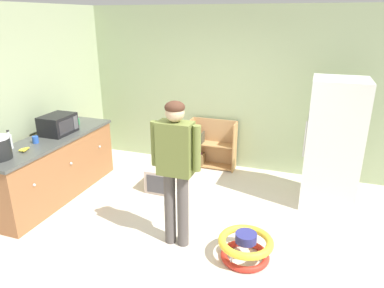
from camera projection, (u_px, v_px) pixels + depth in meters
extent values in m
plane|color=beige|center=(188.00, 236.00, 4.30)|extent=(12.00, 12.00, 0.00)
cube|color=#9FB184|center=(235.00, 90.00, 5.91)|extent=(5.20, 0.06, 2.70)
cube|color=#9EAC84|center=(43.00, 98.00, 5.37)|extent=(0.06, 2.99, 2.70)
cube|color=#965E38|center=(54.00, 169.00, 5.14)|extent=(0.60, 2.16, 0.86)
cube|color=#4A4C48|center=(50.00, 140.00, 4.99)|extent=(0.64, 2.20, 0.04)
sphere|color=silver|center=(34.00, 185.00, 4.36)|extent=(0.04, 0.04, 0.04)
sphere|color=silver|center=(71.00, 163.00, 5.00)|extent=(0.04, 0.04, 0.04)
sphere|color=silver|center=(100.00, 147.00, 5.64)|extent=(0.04, 0.04, 0.04)
cube|color=white|center=(333.00, 145.00, 4.77)|extent=(0.70, 0.68, 1.78)
cylinder|color=silver|center=(305.00, 139.00, 4.70)|extent=(0.02, 0.02, 0.50)
cube|color=#333333|center=(309.00, 114.00, 4.74)|extent=(0.01, 0.67, 0.01)
cube|color=tan|center=(192.00, 142.00, 6.24)|extent=(0.02, 0.28, 0.85)
cube|color=tan|center=(235.00, 147.00, 6.00)|extent=(0.02, 0.28, 0.85)
cube|color=tan|center=(215.00, 142.00, 6.24)|extent=(0.80, 0.02, 0.85)
cube|color=tan|center=(212.00, 165.00, 6.26)|extent=(0.76, 0.24, 0.02)
cube|color=tan|center=(213.00, 144.00, 6.12)|extent=(0.76, 0.24, 0.02)
cube|color=#923B96|center=(193.00, 159.00, 6.31)|extent=(0.02, 0.17, 0.17)
cube|color=brown|center=(193.00, 136.00, 6.17)|extent=(0.02, 0.17, 0.20)
cube|color=orange|center=(196.00, 157.00, 6.28)|extent=(0.03, 0.17, 0.26)
cube|color=#B1242C|center=(196.00, 136.00, 6.14)|extent=(0.02, 0.17, 0.22)
cube|color=#43333D|center=(199.00, 159.00, 6.27)|extent=(0.02, 0.17, 0.19)
cube|color=olive|center=(199.00, 138.00, 6.14)|extent=(0.03, 0.17, 0.16)
cube|color=#8A418E|center=(201.00, 159.00, 6.26)|extent=(0.02, 0.17, 0.19)
cube|color=#474433|center=(203.00, 138.00, 6.11)|extent=(0.02, 0.17, 0.19)
cube|color=brown|center=(203.00, 159.00, 6.25)|extent=(0.03, 0.17, 0.20)
cylinder|color=#544E4C|center=(170.00, 208.00, 4.05)|extent=(0.13, 0.13, 0.89)
cylinder|color=#544E4C|center=(183.00, 211.00, 4.00)|extent=(0.13, 0.13, 0.89)
cube|color=olive|center=(175.00, 148.00, 3.77)|extent=(0.38, 0.22, 0.59)
cylinder|color=olive|center=(155.00, 143.00, 3.84)|extent=(0.09, 0.09, 0.50)
cylinder|color=olive|center=(197.00, 149.00, 3.69)|extent=(0.09, 0.09, 0.50)
sphere|color=#D6B38B|center=(175.00, 112.00, 3.64)|extent=(0.20, 0.20, 0.20)
ellipsoid|color=#472A1C|center=(175.00, 107.00, 3.62)|extent=(0.21, 0.21, 0.13)
torus|color=red|center=(245.00, 256.00, 3.90)|extent=(0.54, 0.54, 0.07)
torus|color=yellow|center=(246.00, 241.00, 3.83)|extent=(0.60, 0.60, 0.08)
cylinder|color=navy|center=(246.00, 238.00, 3.82)|extent=(0.23, 0.23, 0.10)
cylinder|color=silver|center=(266.00, 253.00, 3.80)|extent=(0.02, 0.02, 0.18)
cylinder|color=silver|center=(239.00, 237.00, 4.07)|extent=(0.02, 0.02, 0.18)
cylinder|color=silver|center=(231.00, 257.00, 3.73)|extent=(0.02, 0.02, 0.18)
cube|color=beige|center=(164.00, 177.00, 5.46)|extent=(0.42, 0.54, 0.36)
cube|color=#424247|center=(157.00, 185.00, 5.21)|extent=(0.32, 0.01, 0.27)
cube|color=black|center=(58.00, 124.00, 5.13)|extent=(0.36, 0.48, 0.28)
cube|color=#2D2D33|center=(66.00, 127.00, 5.04)|extent=(0.01, 0.31, 0.20)
cube|color=#515156|center=(76.00, 122.00, 5.23)|extent=(0.01, 0.10, 0.20)
ellipsoid|color=yellow|center=(24.00, 149.00, 4.49)|extent=(0.09, 0.16, 0.04)
ellipsoid|color=yellow|center=(25.00, 149.00, 4.49)|extent=(0.04, 0.15, 0.04)
ellipsoid|color=yellow|center=(26.00, 149.00, 4.49)|extent=(0.09, 0.16, 0.04)
cylinder|color=silver|center=(10.00, 142.00, 4.57)|extent=(0.07, 0.07, 0.18)
cylinder|color=silver|center=(8.00, 133.00, 4.54)|extent=(0.03, 0.03, 0.05)
cylinder|color=black|center=(8.00, 131.00, 4.52)|extent=(0.04, 0.04, 0.02)
cylinder|color=yellow|center=(70.00, 121.00, 5.60)|extent=(0.08, 0.08, 0.09)
cylinder|color=blue|center=(35.00, 140.00, 4.78)|extent=(0.08, 0.08, 0.09)
cylinder|color=green|center=(77.00, 121.00, 5.60)|extent=(0.08, 0.08, 0.09)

